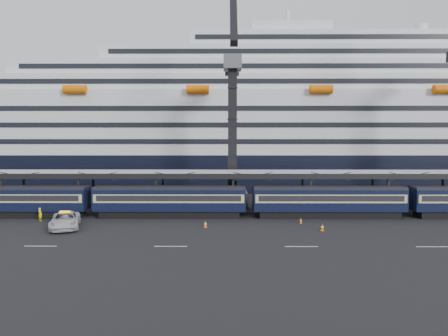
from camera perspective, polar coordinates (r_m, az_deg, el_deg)
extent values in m
plane|color=black|center=(46.16, 27.57, -8.65)|extent=(260.00, 260.00, 0.00)
cube|color=beige|center=(41.03, -24.73, -10.10)|extent=(3.00, 0.15, 0.02)
cube|color=beige|center=(37.64, -7.62, -11.03)|extent=(3.00, 0.15, 0.02)
cube|color=beige|center=(37.92, 10.99, -10.95)|extent=(3.00, 0.15, 0.02)
cube|color=beige|center=(41.80, 27.64, -9.93)|extent=(3.00, 0.15, 0.02)
cube|color=black|center=(57.63, -27.88, -5.75)|extent=(17.48, 2.40, 0.90)
cube|color=black|center=(57.37, -27.94, -3.98)|extent=(19.00, 2.80, 2.70)
cube|color=#BDB985|center=(57.33, -27.95, -3.68)|extent=(18.62, 2.92, 1.05)
cube|color=black|center=(57.32, -27.95, -3.63)|extent=(17.86, 2.98, 0.70)
cube|color=black|center=(57.19, -27.99, -2.49)|extent=(19.00, 2.50, 0.35)
cube|color=black|center=(51.35, -7.68, -6.47)|extent=(17.48, 2.40, 0.90)
cube|color=black|center=(51.05, -7.70, -4.48)|extent=(19.00, 2.80, 2.70)
cube|color=#BDB985|center=(51.01, -7.70, -4.15)|extent=(18.62, 2.92, 1.05)
cube|color=black|center=(51.00, -7.70, -4.09)|extent=(17.86, 2.98, 0.70)
cube|color=black|center=(50.85, -7.71, -2.81)|extent=(19.00, 2.50, 0.35)
cube|color=black|center=(52.46, 14.65, -6.34)|extent=(17.48, 2.40, 0.90)
cube|color=black|center=(52.17, 14.68, -4.39)|extent=(19.00, 2.80, 2.70)
cube|color=#BDB985|center=(52.13, 14.69, -4.07)|extent=(18.62, 2.92, 1.05)
cube|color=black|center=(52.12, 14.69, -4.01)|extent=(17.86, 2.98, 0.70)
cube|color=black|center=(51.98, 14.71, -2.76)|extent=(19.00, 2.50, 0.35)
cube|color=#9FA2A7|center=(58.06, 21.43, -0.57)|extent=(130.00, 6.00, 0.25)
cube|color=black|center=(55.30, 22.53, -1.13)|extent=(130.00, 0.25, 0.70)
cube|color=black|center=(60.88, 20.41, -0.63)|extent=(130.00, 0.25, 0.70)
cube|color=black|center=(59.32, -29.11, -3.33)|extent=(0.25, 0.25, 5.40)
cube|color=black|center=(64.21, -26.66, -2.73)|extent=(0.25, 0.25, 5.40)
cube|color=black|center=(55.10, -20.00, -3.59)|extent=(0.25, 0.25, 5.40)
cube|color=black|center=(60.34, -18.15, -2.91)|extent=(0.25, 0.25, 5.40)
cube|color=black|center=(52.48, -9.69, -3.77)|extent=(0.25, 0.25, 5.40)
cube|color=black|center=(57.95, -8.72, -3.03)|extent=(0.25, 0.25, 5.40)
cube|color=black|center=(51.69, 1.32, -3.84)|extent=(0.25, 0.25, 5.40)
cube|color=black|center=(57.24, 1.23, -3.07)|extent=(0.25, 0.25, 5.40)
cube|color=black|center=(52.81, 12.26, -3.76)|extent=(0.25, 0.25, 5.40)
cube|color=black|center=(58.26, 11.12, -3.02)|extent=(0.25, 0.25, 5.40)
cube|color=black|center=(55.74, 22.39, -3.57)|extent=(0.25, 0.25, 5.40)
cube|color=black|center=(60.92, 20.42, -2.89)|extent=(0.25, 0.25, 5.40)
cube|color=black|center=(65.03, 28.73, -2.72)|extent=(0.25, 0.25, 5.40)
cube|color=black|center=(88.71, 13.96, -0.16)|extent=(200.00, 28.00, 7.00)
cube|color=silver|center=(88.55, 14.06, 5.99)|extent=(190.00, 26.88, 12.00)
cube|color=silver|center=(89.15, 14.15, 10.81)|extent=(160.00, 24.64, 3.00)
cube|color=black|center=(77.28, 16.38, 11.84)|extent=(153.60, 0.12, 0.90)
cube|color=silver|center=(89.56, 14.18, 12.71)|extent=(124.00, 21.84, 3.00)
cube|color=black|center=(79.08, 16.13, 13.86)|extent=(119.04, 0.12, 0.90)
cube|color=silver|center=(90.07, 14.21, 14.60)|extent=(90.00, 19.04, 3.00)
cube|color=black|center=(80.98, 15.90, 15.79)|extent=(86.40, 0.12, 0.90)
cube|color=silver|center=(90.67, 14.25, 16.46)|extent=(56.00, 16.24, 3.00)
cube|color=black|center=(82.96, 15.67, 17.63)|extent=(53.76, 0.12, 0.90)
cube|color=silver|center=(89.76, 9.05, 18.31)|extent=(16.00, 12.00, 2.50)
cylinder|color=silver|center=(97.90, 26.25, 17.03)|extent=(2.80, 2.80, 3.00)
cylinder|color=orange|center=(77.43, -20.52, 10.46)|extent=(4.00, 1.60, 1.60)
cylinder|color=orange|center=(72.70, -3.77, 11.14)|extent=(4.00, 1.60, 1.60)
cylinder|color=orange|center=(74.46, 13.70, 10.87)|extent=(4.00, 1.60, 1.60)
cylinder|color=orange|center=(82.29, 29.00, 9.82)|extent=(4.00, 1.60, 1.60)
cube|color=#515459|center=(59.65, 1.19, -4.43)|extent=(4.50, 4.50, 2.00)
cube|color=black|center=(59.02, 1.21, 5.22)|extent=(1.30, 1.30, 18.00)
cube|color=#515459|center=(60.07, 1.22, 14.80)|extent=(2.60, 3.20, 2.00)
cube|color=black|center=(56.23, 1.33, 22.83)|extent=(0.90, 12.26, 14.37)
cube|color=black|center=(62.54, 1.18, 14.36)|extent=(0.90, 5.04, 0.90)
cube|color=black|center=(64.99, 1.15, 13.79)|extent=(2.20, 1.60, 1.60)
imported|color=silver|center=(47.82, -21.75, -6.96)|extent=(4.72, 6.99, 1.78)
imported|color=#E9F40C|center=(53.32, -24.79, -6.03)|extent=(0.70, 0.62, 1.61)
cube|color=orange|center=(45.07, -2.68, -8.47)|extent=(0.40, 0.40, 0.04)
cone|color=orange|center=(44.99, -2.68, -7.97)|extent=(0.33, 0.33, 0.75)
cylinder|color=white|center=(44.99, -2.68, -7.97)|extent=(0.28, 0.28, 0.13)
cube|color=orange|center=(48.02, 10.90, -7.76)|extent=(0.34, 0.34, 0.04)
cone|color=orange|center=(47.96, 10.91, -7.36)|extent=(0.29, 0.29, 0.65)
cylinder|color=white|center=(47.96, 10.91, -7.36)|extent=(0.24, 0.24, 0.11)
cube|color=orange|center=(44.74, 13.85, -8.67)|extent=(0.41, 0.41, 0.04)
cone|color=orange|center=(44.65, 13.86, -8.17)|extent=(0.34, 0.34, 0.77)
cylinder|color=white|center=(44.65, 13.86, -8.17)|extent=(0.29, 0.29, 0.13)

